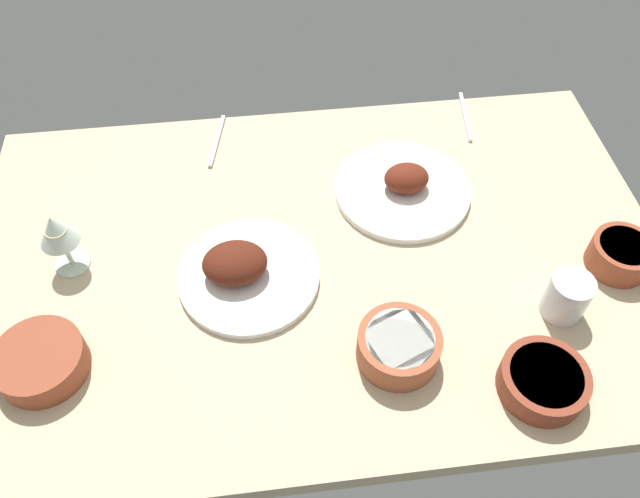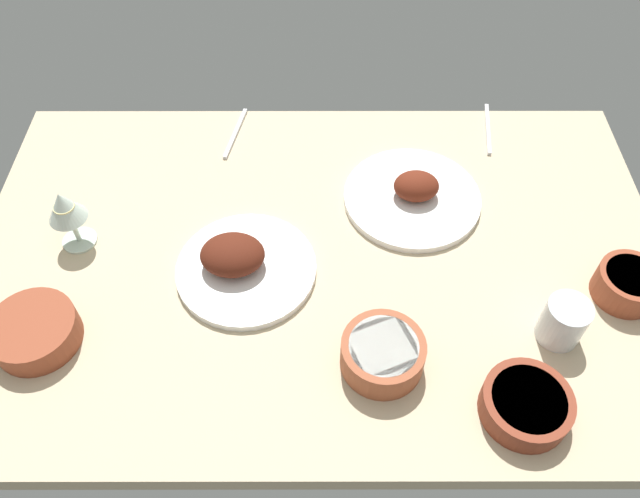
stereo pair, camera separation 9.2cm
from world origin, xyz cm
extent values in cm
cube|color=#C6B28E|center=(0.00, 0.00, 2.00)|extent=(140.00, 90.00, 4.00)
cylinder|color=white|center=(14.45, 4.08, 4.80)|extent=(27.59, 27.59, 1.60)
ellipsoid|color=#511E11|center=(16.79, 3.51, 8.66)|extent=(12.53, 10.09, 6.65)
cylinder|color=white|center=(-19.96, -15.00, 4.80)|extent=(29.46, 29.46, 1.60)
ellipsoid|color=#602314|center=(-20.50, -15.14, 8.29)|extent=(9.61, 7.65, 5.84)
cylinder|color=brown|center=(-58.14, 9.40, 7.09)|extent=(12.13, 12.13, 6.17)
cylinder|color=#DBCC7A|center=(-58.14, 9.40, 9.67)|extent=(9.95, 9.95, 1.00)
cylinder|color=#A35133|center=(-10.93, 24.23, 7.16)|extent=(14.73, 14.73, 6.32)
cylinder|color=white|center=(-10.93, 24.23, 9.82)|extent=(12.08, 12.08, 1.00)
cylinder|color=brown|center=(51.09, 19.37, 6.71)|extent=(15.69, 15.69, 5.42)
cylinder|color=#9E3314|center=(51.09, 19.37, 8.92)|extent=(12.86, 12.86, 1.00)
cylinder|color=brown|center=(-34.14, 33.34, 6.50)|extent=(14.99, 14.99, 5.00)
cylinder|color=#D6BC70|center=(-34.14, 33.34, 8.50)|extent=(12.29, 12.29, 1.00)
cylinder|color=silver|center=(49.26, -3.71, 4.25)|extent=(7.00, 7.00, 0.50)
cylinder|color=silver|center=(49.26, -3.71, 8.00)|extent=(1.00, 1.00, 7.00)
cone|color=silver|center=(49.26, -3.71, 14.75)|extent=(7.60, 7.60, 6.50)
cylinder|color=beige|center=(49.26, -3.71, 13.30)|extent=(4.18, 4.18, 2.80)
cylinder|color=silver|center=(-43.36, 18.50, 8.56)|extent=(7.87, 7.87, 9.12)
cube|color=silver|center=(20.00, -36.42, 4.40)|extent=(4.42, 17.28, 0.80)
cube|color=silver|center=(-40.33, -37.92, 4.40)|extent=(3.12, 17.71, 0.80)
camera|label=1|loc=(9.25, 76.09, 103.15)|focal=34.86mm
camera|label=2|loc=(0.08, 76.65, 103.15)|focal=34.86mm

